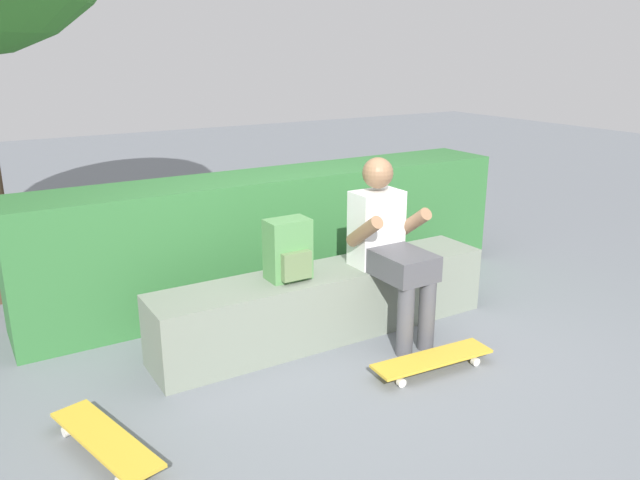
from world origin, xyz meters
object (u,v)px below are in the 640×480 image
at_px(skateboard_beside_bench, 105,440).
at_px(backpack_on_bench, 289,250).
at_px(skateboard_near_person, 433,359).
at_px(bench_main, 327,302).
at_px(person_skater, 389,243).

xyz_separation_m(skateboard_beside_bench, backpack_on_bench, (1.35, 0.57, 0.59)).
distance_m(skateboard_near_person, backpack_on_bench, 1.14).
distance_m(bench_main, backpack_on_bench, 0.52).
distance_m(person_skater, backpack_on_bench, 0.69).
xyz_separation_m(bench_main, person_skater, (0.36, -0.21, 0.43)).
xyz_separation_m(person_skater, skateboard_near_person, (-0.07, -0.57, -0.60)).
xyz_separation_m(skateboard_near_person, skateboard_beside_bench, (-1.94, 0.20, 0.00)).
height_order(skateboard_near_person, skateboard_beside_bench, same).
height_order(skateboard_beside_bench, backpack_on_bench, backpack_on_bench).
xyz_separation_m(person_skater, backpack_on_bench, (-0.66, 0.21, -0.00)).
bearing_deg(skateboard_beside_bench, backpack_on_bench, 22.99).
bearing_deg(backpack_on_bench, skateboard_near_person, -52.81).
relative_size(skateboard_near_person, skateboard_beside_bench, 0.98).
bearing_deg(skateboard_beside_bench, person_skater, 10.37).
bearing_deg(backpack_on_bench, person_skater, -17.33).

